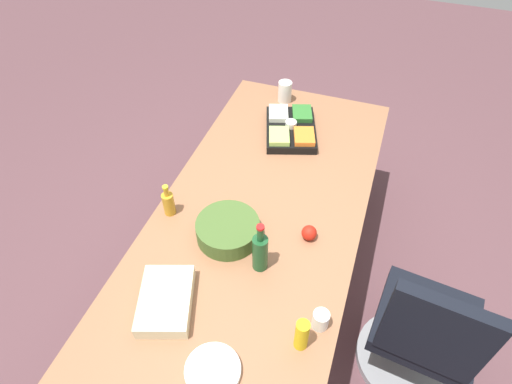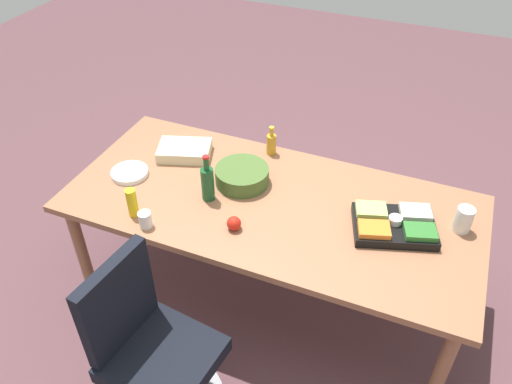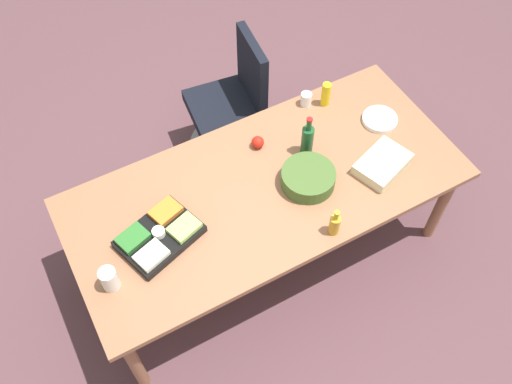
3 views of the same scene
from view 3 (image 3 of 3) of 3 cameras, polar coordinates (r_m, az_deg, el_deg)
ground_plane at (r=3.88m, az=0.87°, el=-5.80°), size 10.00×10.00×0.00m
conference_table at (r=3.30m, az=1.02°, el=-0.06°), size 2.31×1.05×0.75m
office_chair at (r=4.14m, az=-2.49°, el=8.14°), size 0.56×0.56×0.96m
mustard_bottle at (r=3.63m, az=7.07°, el=9.79°), size 0.07×0.07×0.17m
veggie_tray at (r=3.07m, az=-9.74°, el=-4.35°), size 0.49×0.41×0.09m
wine_bottle at (r=3.33m, az=5.21°, el=5.32°), size 0.09×0.09×0.29m
dressing_bottle at (r=3.05m, az=7.95°, el=-3.25°), size 0.07×0.07×0.19m
paper_plate_stack at (r=3.63m, az=12.40°, el=7.18°), size 0.27×0.27×0.03m
sheet_cake at (r=3.38m, az=12.67°, el=2.79°), size 0.37×0.31×0.07m
mayo_jar at (r=2.96m, az=-14.61°, el=-8.51°), size 0.11×0.11×0.14m
apple_red at (r=3.40m, az=0.18°, el=5.05°), size 0.08×0.08×0.08m
salad_bowl at (r=3.23m, az=5.29°, el=1.42°), size 0.39×0.39×0.10m
paper_cup at (r=3.64m, az=5.09°, el=9.34°), size 0.09×0.09×0.09m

